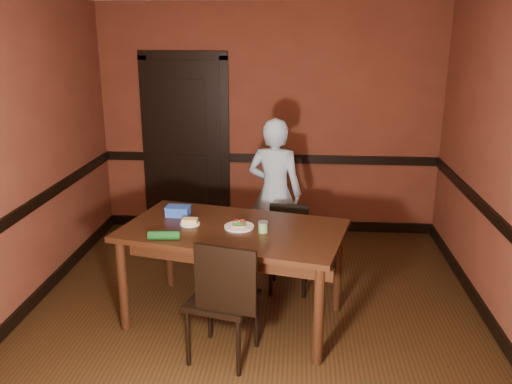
% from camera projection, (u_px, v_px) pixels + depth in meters
% --- Properties ---
extents(floor, '(4.00, 4.50, 0.01)m').
position_uv_depth(floor, '(253.00, 321.00, 4.63)').
color(floor, black).
rests_on(floor, ground).
extents(wall_back, '(4.00, 0.02, 2.70)m').
position_uv_depth(wall_back, '(269.00, 121.00, 6.38)').
color(wall_back, brown).
rests_on(wall_back, ground).
extents(wall_front, '(4.00, 0.02, 2.70)m').
position_uv_depth(wall_front, '(201.00, 313.00, 2.09)').
color(wall_front, brown).
rests_on(wall_front, ground).
extents(wall_left, '(0.02, 4.50, 2.70)m').
position_uv_depth(wall_left, '(7.00, 163.00, 4.39)').
color(wall_left, brown).
rests_on(wall_left, ground).
extents(dado_back, '(4.00, 0.03, 0.10)m').
position_uv_depth(dado_back, '(269.00, 159.00, 6.50)').
color(dado_back, black).
rests_on(dado_back, ground).
extents(dado_left, '(0.03, 4.50, 0.10)m').
position_uv_depth(dado_left, '(16.00, 216.00, 4.52)').
color(dado_left, black).
rests_on(dado_left, ground).
extents(dado_right, '(0.03, 4.50, 0.10)m').
position_uv_depth(dado_right, '(506.00, 229.00, 4.21)').
color(dado_right, black).
rests_on(dado_right, ground).
extents(baseboard_back, '(4.00, 0.03, 0.12)m').
position_uv_depth(baseboard_back, '(268.00, 224.00, 6.74)').
color(baseboard_back, black).
rests_on(baseboard_back, ground).
extents(baseboard_left, '(0.03, 4.50, 0.12)m').
position_uv_depth(baseboard_left, '(28.00, 306.00, 4.77)').
color(baseboard_left, black).
rests_on(baseboard_left, ground).
extents(baseboard_right, '(0.03, 4.50, 0.12)m').
position_uv_depth(baseboard_right, '(492.00, 325.00, 4.46)').
color(baseboard_right, black).
rests_on(baseboard_right, ground).
extents(door, '(1.05, 0.07, 2.20)m').
position_uv_depth(door, '(186.00, 142.00, 6.50)').
color(door, black).
rests_on(door, ground).
extents(dining_table, '(1.96, 1.37, 0.83)m').
position_uv_depth(dining_table, '(234.00, 274.00, 4.55)').
color(dining_table, black).
rests_on(dining_table, floor).
extents(chair_far, '(0.39, 0.39, 0.80)m').
position_uv_depth(chair_far, '(289.00, 250.00, 5.10)').
color(chair_far, black).
rests_on(chair_far, floor).
extents(chair_near, '(0.56, 0.56, 0.98)m').
position_uv_depth(chair_near, '(223.00, 298.00, 4.01)').
color(chair_near, black).
rests_on(chair_near, floor).
extents(person, '(0.63, 0.49, 1.55)m').
position_uv_depth(person, '(275.00, 193.00, 5.58)').
color(person, '#A2C5DA').
rests_on(person, floor).
extents(sandwich_plate, '(0.24, 0.24, 0.06)m').
position_uv_depth(sandwich_plate, '(239.00, 226.00, 4.43)').
color(sandwich_plate, silver).
rests_on(sandwich_plate, dining_table).
extents(sauce_jar, '(0.08, 0.08, 0.09)m').
position_uv_depth(sauce_jar, '(263.00, 227.00, 4.32)').
color(sauce_jar, '#68984C').
rests_on(sauce_jar, dining_table).
extents(cheese_saucer, '(0.17, 0.17, 0.05)m').
position_uv_depth(cheese_saucer, '(190.00, 222.00, 4.50)').
color(cheese_saucer, silver).
rests_on(cheese_saucer, dining_table).
extents(food_tub, '(0.22, 0.15, 0.09)m').
position_uv_depth(food_tub, '(178.00, 211.00, 4.70)').
color(food_tub, blue).
rests_on(food_tub, dining_table).
extents(wrapped_veg, '(0.25, 0.09, 0.07)m').
position_uv_depth(wrapped_veg, '(164.00, 235.00, 4.18)').
color(wrapped_veg, '#104216').
rests_on(wrapped_veg, dining_table).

